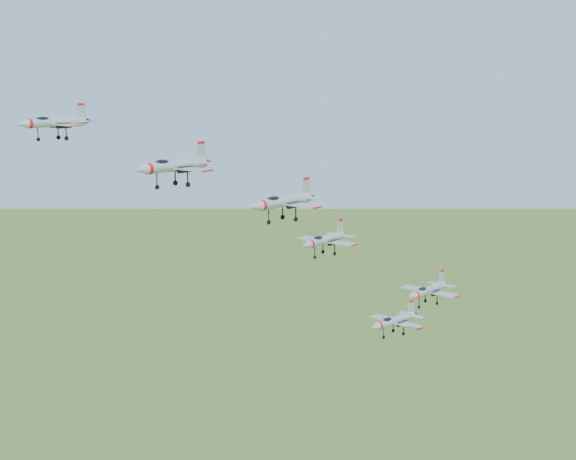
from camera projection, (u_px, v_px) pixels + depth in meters
jet_lead at (54, 122)px, 100.98m from camera, size 10.86×9.04×2.90m
jet_left_high at (174, 166)px, 100.45m from camera, size 13.03×10.93×3.49m
jet_right_high at (283, 201)px, 89.16m from camera, size 10.96×9.17×2.93m
jet_left_low at (325, 240)px, 126.95m from camera, size 12.49×10.56×3.37m
jet_right_low at (428, 290)px, 112.05m from camera, size 10.43×8.74×2.79m
jet_trail at (394, 321)px, 132.85m from camera, size 12.26×10.14×3.28m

